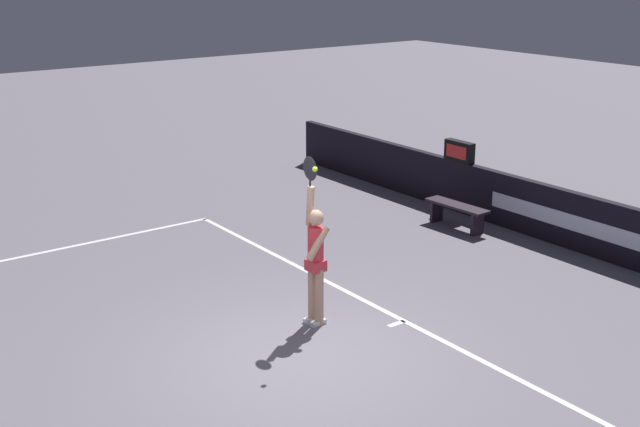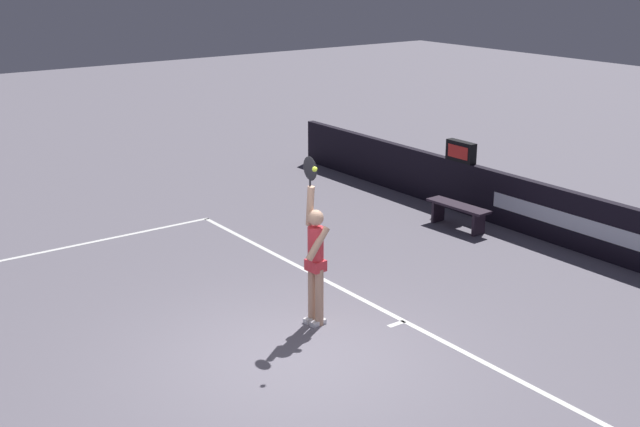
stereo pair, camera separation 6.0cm
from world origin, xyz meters
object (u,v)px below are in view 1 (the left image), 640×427
(speed_display, at_px, (459,151))
(courtside_bench_near, at_px, (457,210))
(tennis_ball, at_px, (315,169))
(tennis_player, at_px, (315,257))

(speed_display, xyz_separation_m, courtside_bench_near, (0.81, -0.84, -0.90))
(speed_display, relative_size, courtside_bench_near, 0.51)
(tennis_ball, distance_m, courtside_bench_near, 5.81)
(speed_display, distance_m, tennis_ball, 6.64)
(speed_display, xyz_separation_m, tennis_player, (2.67, -5.58, -0.24))
(courtside_bench_near, bearing_deg, speed_display, 134.20)
(tennis_player, height_order, courtside_bench_near, tennis_player)
(tennis_ball, bearing_deg, courtside_bench_near, 113.60)
(tennis_ball, height_order, courtside_bench_near, tennis_ball)
(tennis_ball, relative_size, courtside_bench_near, 0.05)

